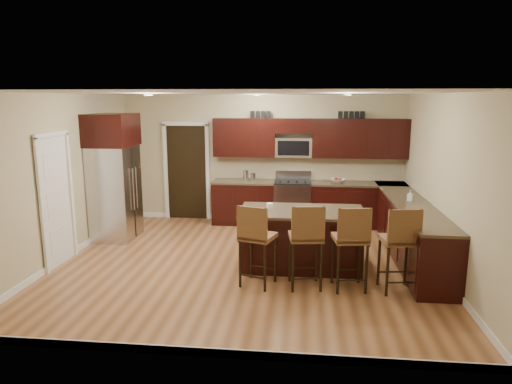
# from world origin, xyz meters

# --- Properties ---
(floor) EXTENTS (6.00, 6.00, 0.00)m
(floor) POSITION_xyz_m (0.00, 0.00, 0.00)
(floor) COLOR #9B653D
(floor) RESTS_ON ground
(ceiling) EXTENTS (6.00, 6.00, 0.00)m
(ceiling) POSITION_xyz_m (0.00, 0.00, 2.70)
(ceiling) COLOR silver
(ceiling) RESTS_ON wall_back
(wall_back) EXTENTS (6.00, 0.00, 6.00)m
(wall_back) POSITION_xyz_m (0.00, 2.75, 1.35)
(wall_back) COLOR #BCAF88
(wall_back) RESTS_ON floor
(wall_left) EXTENTS (0.00, 5.50, 5.50)m
(wall_left) POSITION_xyz_m (-3.00, 0.00, 1.35)
(wall_left) COLOR #BCAF88
(wall_left) RESTS_ON floor
(wall_right) EXTENTS (0.00, 5.50, 5.50)m
(wall_right) POSITION_xyz_m (3.00, 0.00, 1.35)
(wall_right) COLOR #BCAF88
(wall_right) RESTS_ON floor
(base_cabinets) EXTENTS (4.02, 3.96, 0.92)m
(base_cabinets) POSITION_xyz_m (1.90, 1.45, 0.46)
(base_cabinets) COLOR black
(base_cabinets) RESTS_ON floor
(upper_cabinets) EXTENTS (4.00, 0.33, 0.80)m
(upper_cabinets) POSITION_xyz_m (1.04, 2.58, 1.84)
(upper_cabinets) COLOR black
(upper_cabinets) RESTS_ON wall_back
(range) EXTENTS (0.76, 0.64, 1.11)m
(range) POSITION_xyz_m (0.68, 2.45, 0.47)
(range) COLOR silver
(range) RESTS_ON floor
(microwave) EXTENTS (0.76, 0.31, 0.40)m
(microwave) POSITION_xyz_m (0.68, 2.60, 1.62)
(microwave) COLOR silver
(microwave) RESTS_ON upper_cabinets
(doorway) EXTENTS (0.85, 0.03, 2.06)m
(doorway) POSITION_xyz_m (-1.65, 2.73, 1.03)
(doorway) COLOR black
(doorway) RESTS_ON floor
(pantry_door) EXTENTS (0.03, 0.80, 2.04)m
(pantry_door) POSITION_xyz_m (-2.98, -0.30, 1.02)
(pantry_door) COLOR white
(pantry_door) RESTS_ON floor
(letter_decor) EXTENTS (2.20, 0.03, 0.15)m
(letter_decor) POSITION_xyz_m (0.90, 2.58, 2.29)
(letter_decor) COLOR black
(letter_decor) RESTS_ON upper_cabinets
(island) EXTENTS (1.93, 1.02, 0.92)m
(island) POSITION_xyz_m (0.88, -0.04, 0.43)
(island) COLOR black
(island) RESTS_ON floor
(stool_left) EXTENTS (0.56, 0.56, 1.18)m
(stool_left) POSITION_xyz_m (0.26, -0.89, 0.74)
(stool_left) COLOR brown
(stool_left) RESTS_ON floor
(stool_mid) EXTENTS (0.51, 0.51, 1.21)m
(stool_mid) POSITION_xyz_m (0.96, -0.89, 0.76)
(stool_mid) COLOR brown
(stool_mid) RESTS_ON floor
(stool_right) EXTENTS (0.51, 0.51, 1.20)m
(stool_right) POSITION_xyz_m (1.56, -0.89, 0.75)
(stool_right) COLOR brown
(stool_right) RESTS_ON floor
(refrigerator) EXTENTS (0.79, 0.94, 2.35)m
(refrigerator) POSITION_xyz_m (-2.62, 1.13, 1.21)
(refrigerator) COLOR silver
(refrigerator) RESTS_ON floor
(floor_mat) EXTENTS (1.05, 0.75, 0.01)m
(floor_mat) POSITION_xyz_m (1.30, 1.47, 0.01)
(floor_mat) COLOR brown
(floor_mat) RESTS_ON floor
(fruit_bowl) EXTENTS (0.36, 0.36, 0.08)m
(fruit_bowl) POSITION_xyz_m (1.60, 2.45, 0.96)
(fruit_bowl) COLOR silver
(fruit_bowl) RESTS_ON base_cabinets
(soap_bottle) EXTENTS (0.11, 0.11, 0.18)m
(soap_bottle) POSITION_xyz_m (2.70, 0.83, 1.01)
(soap_bottle) COLOR #B2B2B2
(soap_bottle) RESTS_ON base_cabinets
(canister_tall) EXTENTS (0.12, 0.12, 0.23)m
(canister_tall) POSITION_xyz_m (-0.31, 2.45, 1.03)
(canister_tall) COLOR silver
(canister_tall) RESTS_ON base_cabinets
(canister_short) EXTENTS (0.11, 0.11, 0.17)m
(canister_short) POSITION_xyz_m (-0.16, 2.45, 1.00)
(canister_short) COLOR silver
(canister_short) RESTS_ON base_cabinets
(island_jar) EXTENTS (0.10, 0.10, 0.10)m
(island_jar) POSITION_xyz_m (0.38, -0.04, 0.97)
(island_jar) COLOR white
(island_jar) RESTS_ON island
(stool_extra) EXTENTS (0.51, 0.51, 1.20)m
(stool_extra) POSITION_xyz_m (2.21, -0.89, 0.75)
(stool_extra) COLOR brown
(stool_extra) RESTS_ON floor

